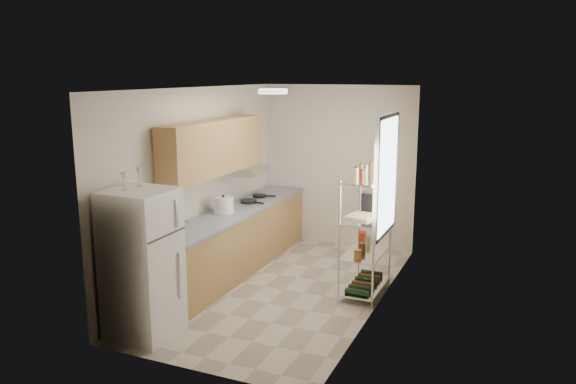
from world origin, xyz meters
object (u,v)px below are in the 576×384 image
rice_cooker (224,205)px  cutting_board (362,216)px  espresso_machine (370,201)px  frying_pan_large (249,201)px  refrigerator (142,264)px

rice_cooker → cutting_board: 1.93m
rice_cooker → cutting_board: (1.93, 0.12, 0.02)m
cutting_board → espresso_machine: espresso_machine is taller
rice_cooker → cutting_board: size_ratio=0.66×
frying_pan_large → cutting_board: cutting_board is taller
rice_cooker → frying_pan_large: size_ratio=1.10×
frying_pan_large → espresso_machine: bearing=4.6°
cutting_board → espresso_machine: bearing=86.1°
refrigerator → rice_cooker: (-0.11, 1.93, 0.21)m
refrigerator → espresso_machine: 3.00m
refrigerator → espresso_machine: bearing=51.8°
rice_cooker → espresso_machine: espresso_machine is taller
refrigerator → frying_pan_large: size_ratio=6.50×
cutting_board → refrigerator: bearing=-131.7°
rice_cooker → espresso_machine: (1.95, 0.40, 0.14)m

